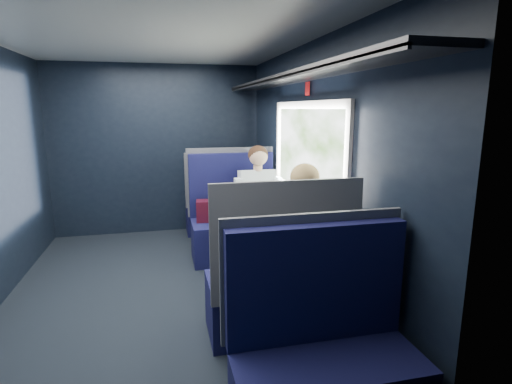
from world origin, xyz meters
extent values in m
cube|color=black|center=(0.00, 0.00, -0.01)|extent=(2.80, 4.20, 0.01)
cube|color=black|center=(1.45, 0.00, 1.15)|extent=(0.10, 4.20, 2.30)
cube|color=black|center=(0.00, 2.15, 1.15)|extent=(2.80, 0.10, 2.30)
cube|color=black|center=(0.00, -2.15, 1.15)|extent=(2.80, 0.10, 2.30)
cube|color=silver|center=(0.00, 0.00, 2.35)|extent=(2.80, 4.20, 0.10)
cube|color=silver|center=(1.38, 0.00, 1.74)|extent=(0.03, 1.84, 0.07)
cube|color=silver|center=(1.38, 0.00, 0.90)|extent=(0.03, 1.84, 0.07)
cube|color=silver|center=(1.38, -0.89, 1.32)|extent=(0.03, 0.07, 0.78)
cube|color=silver|center=(1.38, 0.89, 1.32)|extent=(0.03, 0.07, 0.78)
cube|color=black|center=(1.22, 0.00, 1.98)|extent=(0.36, 4.10, 0.04)
cube|color=black|center=(1.05, 0.00, 1.96)|extent=(0.02, 4.10, 0.03)
cube|color=red|center=(1.38, 0.00, 1.89)|extent=(0.01, 0.10, 0.12)
cylinder|color=#54565E|center=(0.88, 0.00, 0.35)|extent=(0.08, 0.08, 0.70)
cube|color=silver|center=(1.06, 0.00, 0.72)|extent=(0.62, 1.00, 0.04)
cube|color=#0C0C34|center=(0.85, 0.78, 0.23)|extent=(1.00, 0.50, 0.45)
cube|color=#0C0C34|center=(0.85, 1.08, 0.82)|extent=(1.00, 0.10, 0.75)
cube|color=#54565E|center=(0.85, 1.14, 0.85)|extent=(1.04, 0.03, 0.82)
cube|color=#54565E|center=(0.85, 0.73, 0.55)|extent=(0.06, 0.40, 0.20)
cube|color=#460F1E|center=(0.58, 0.87, 0.57)|extent=(0.36, 0.22, 0.24)
cylinder|color=#460F1E|center=(0.58, 0.87, 0.74)|extent=(0.05, 0.14, 0.03)
cylinder|color=silver|center=(0.75, 0.61, 0.56)|extent=(0.08, 0.08, 0.23)
cylinder|color=#1A30C3|center=(0.75, 0.61, 0.70)|extent=(0.05, 0.05, 0.05)
cube|color=#0C0C34|center=(0.85, -0.78, 0.23)|extent=(1.00, 0.50, 0.45)
cube|color=#0C0C34|center=(0.85, -1.08, 0.82)|extent=(1.00, 0.10, 0.75)
cube|color=#54565E|center=(0.85, -1.14, 0.85)|extent=(1.04, 0.03, 0.82)
cube|color=#54565E|center=(0.85, -0.73, 0.55)|extent=(0.06, 0.40, 0.20)
cube|color=#0C0C34|center=(0.85, 1.88, 0.23)|extent=(1.00, 0.40, 0.45)
cube|color=#0C0C34|center=(0.85, 1.64, 0.78)|extent=(1.00, 0.10, 0.66)
cube|color=#54565E|center=(0.85, 1.59, 0.80)|extent=(1.04, 0.03, 0.72)
cube|color=#0C0C34|center=(0.85, -1.64, 0.78)|extent=(1.00, 0.10, 0.66)
cube|color=#54565E|center=(0.85, -1.59, 0.80)|extent=(1.04, 0.03, 0.72)
cube|color=black|center=(1.10, 0.64, 0.53)|extent=(0.36, 0.44, 0.16)
cube|color=black|center=(1.10, 0.44, 0.23)|extent=(0.32, 0.12, 0.45)
cube|color=white|center=(1.10, 0.80, 0.78)|extent=(0.40, 0.29, 0.53)
cylinder|color=#D8A88C|center=(1.10, 0.76, 1.06)|extent=(0.10, 0.10, 0.06)
sphere|color=#D8A88C|center=(1.10, 0.74, 1.20)|extent=(0.21, 0.21, 0.21)
sphere|color=#382114|center=(1.10, 0.76, 1.21)|extent=(0.22, 0.22, 0.22)
cube|color=white|center=(0.88, 0.76, 0.78)|extent=(0.09, 0.12, 0.34)
cube|color=white|center=(1.32, 0.76, 0.78)|extent=(0.09, 0.12, 0.34)
cube|color=black|center=(1.10, -0.64, 0.53)|extent=(0.36, 0.44, 0.16)
cube|color=black|center=(1.10, -0.44, 0.23)|extent=(0.32, 0.12, 0.45)
cube|color=black|center=(1.10, -0.80, 0.78)|extent=(0.40, 0.29, 0.53)
cylinder|color=#D8A88C|center=(1.10, -0.76, 1.06)|extent=(0.10, 0.10, 0.06)
sphere|color=#D8A88C|center=(1.10, -0.74, 1.20)|extent=(0.21, 0.21, 0.21)
sphere|color=tan|center=(1.10, -0.76, 1.21)|extent=(0.22, 0.22, 0.22)
cube|color=black|center=(0.88, -0.76, 0.78)|extent=(0.09, 0.12, 0.34)
cube|color=black|center=(1.32, -0.76, 0.78)|extent=(0.09, 0.12, 0.34)
cube|color=tan|center=(1.10, -0.86, 0.90)|extent=(0.26, 0.07, 0.36)
cube|color=white|center=(1.05, -0.07, 0.74)|extent=(0.74, 0.90, 0.01)
cube|color=silver|center=(1.19, 0.06, 0.75)|extent=(0.35, 0.40, 0.02)
cube|color=silver|center=(1.31, 0.06, 0.88)|extent=(0.12, 0.32, 0.23)
cube|color=black|center=(1.30, 0.06, 0.88)|extent=(0.10, 0.28, 0.19)
cylinder|color=silver|center=(1.33, 0.25, 0.83)|extent=(0.06, 0.06, 0.18)
cylinder|color=#1A30C3|center=(1.33, 0.25, 0.94)|extent=(0.04, 0.04, 0.04)
cylinder|color=white|center=(1.33, 0.41, 0.79)|extent=(0.07, 0.07, 0.09)
camera|label=1|loc=(0.07, -3.54, 1.71)|focal=28.00mm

